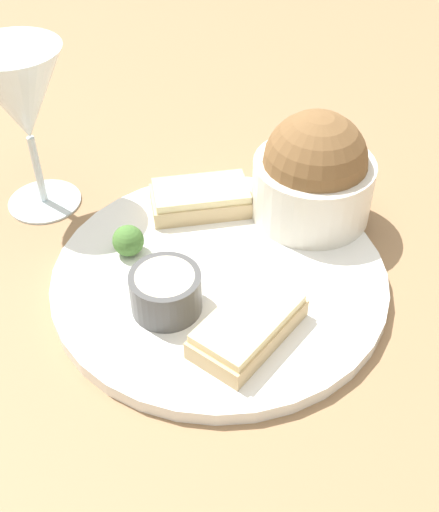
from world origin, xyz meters
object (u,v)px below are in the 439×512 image
object	(u,v)px
salad_bowl	(314,175)
cheese_toast_near	(201,198)
cheese_toast_far	(248,326)
sauce_ramekin	(163,288)
wine_glass	(22,99)

from	to	relation	value
salad_bowl	cheese_toast_near	distance (m)	0.12
salad_bowl	cheese_toast_far	xyz separation A→B (m)	(0.16, 0.07, -0.03)
sauce_ramekin	cheese_toast_far	world-z (taller)	sauce_ramekin
sauce_ramekin	wine_glass	bearing A→B (deg)	-93.60
salad_bowl	cheese_toast_near	bearing A→B (deg)	-47.91
cheese_toast_far	wine_glass	size ratio (longest dim) A/B	0.62
cheese_toast_near	cheese_toast_far	xyz separation A→B (m)	(0.09, 0.15, -0.00)
wine_glass	salad_bowl	bearing A→B (deg)	128.80
salad_bowl	cheese_toast_near	world-z (taller)	salad_bowl
sauce_ramekin	cheese_toast_far	xyz separation A→B (m)	(-0.03, 0.07, -0.01)
cheese_toast_near	cheese_toast_far	distance (m)	0.18
cheese_toast_near	salad_bowl	bearing A→B (deg)	132.09
cheese_toast_far	wine_glass	world-z (taller)	wine_glass
sauce_ramekin	cheese_toast_near	bearing A→B (deg)	-145.81
wine_glass	sauce_ramekin	bearing A→B (deg)	86.40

